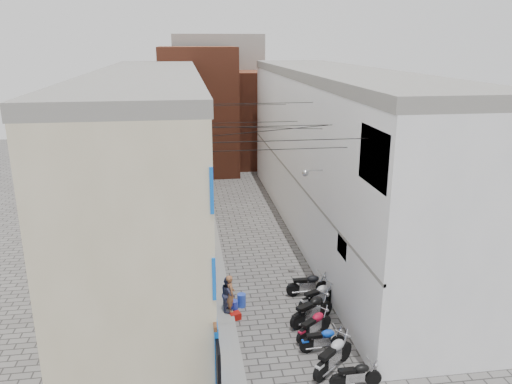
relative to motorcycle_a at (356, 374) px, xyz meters
name	(u,v)px	position (x,y,z in m)	size (l,w,h in m)	color
plinth	(210,235)	(-3.83, 13.13, -0.36)	(0.90, 26.00, 0.25)	gray
building_left	(151,160)	(-6.76, 13.08, 4.01)	(5.10, 27.00, 9.00)	#C3B793
building_right	(337,154)	(3.22, 13.12, 4.02)	(5.94, 26.00, 9.00)	silver
building_far_brick_left	(199,111)	(-3.78, 28.13, 4.51)	(6.00, 6.00, 10.00)	brown
building_far_brick_right	(256,118)	(1.22, 30.13, 3.51)	(5.00, 6.00, 8.00)	brown
building_far_concrete	(218,96)	(-1.78, 34.13, 5.01)	(8.00, 5.00, 11.00)	gray
far_shopfront	(227,164)	(-1.78, 25.33, 0.71)	(2.00, 0.30, 2.40)	black
overhead_wires	(262,124)	(-1.78, 7.77, 6.64)	(5.80, 13.02, 1.32)	black
motorcycle_a	(356,374)	(0.00, 0.00, 0.00)	(0.53, 1.69, 0.98)	black
motorcycle_b	(333,354)	(-0.45, 0.93, 0.12)	(0.67, 2.12, 1.23)	#A3A5A8
motorcycle_c	(323,338)	(-0.50, 2.02, 0.00)	(0.53, 1.69, 0.98)	#0C40C2
motorcycle_d	(314,324)	(-0.58, 2.91, 0.05)	(0.59, 1.86, 1.08)	maroon
motorcycle_e	(312,308)	(-0.43, 3.86, 0.13)	(0.67, 2.13, 1.23)	black
motorcycle_f	(318,295)	(0.12, 4.94, 0.07)	(0.61, 1.95, 1.13)	#A1A2A6
motorcycle_g	(308,283)	(-0.04, 6.00, 0.06)	(0.60, 1.90, 1.10)	black
person_a	(230,293)	(-3.48, 4.76, 0.52)	(0.55, 0.36, 1.52)	#9E5F39
person_b	(228,294)	(-3.54, 4.83, 0.47)	(0.69, 0.54, 1.42)	#303249
water_jug_near	(234,307)	(-3.33, 4.99, -0.22)	(0.34, 0.34, 0.53)	#2436B7
water_jug_far	(242,300)	(-2.96, 5.46, -0.21)	(0.36, 0.36, 0.56)	blue
red_crate	(235,316)	(-3.33, 4.53, -0.35)	(0.43, 0.32, 0.27)	#9C110B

